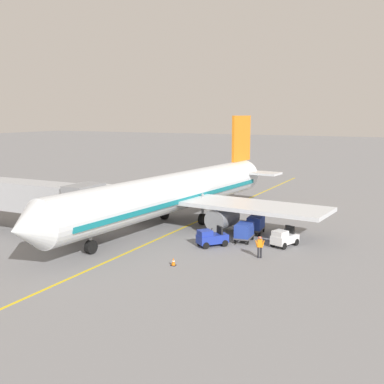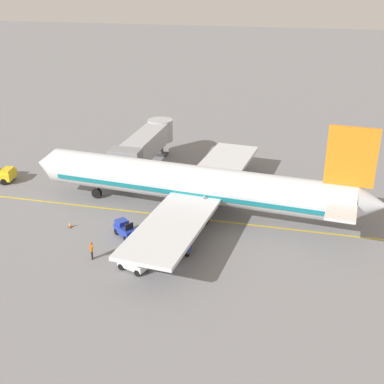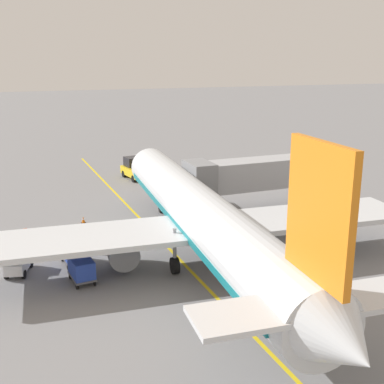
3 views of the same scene
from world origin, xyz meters
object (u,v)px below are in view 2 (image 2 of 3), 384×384
(baggage_tug_lead, at_px, (125,229))
(baggage_cart_second_in_train, at_px, (179,244))
(baggage_tug_trailing, at_px, (132,262))
(ground_crew_wing_walker, at_px, (92,249))
(jet_bridge, at_px, (145,144))
(baggage_cart_front, at_px, (145,240))
(parked_airliner, at_px, (195,184))
(safety_cone_nose_left, at_px, (70,225))

(baggage_tug_lead, height_order, baggage_cart_second_in_train, baggage_tug_lead)
(baggage_tug_lead, distance_m, baggage_cart_second_in_train, 6.06)
(baggage_tug_trailing, relative_size, ground_crew_wing_walker, 1.63)
(baggage_tug_trailing, bearing_deg, baggage_cart_second_in_train, -40.74)
(jet_bridge, height_order, ground_crew_wing_walker, jet_bridge)
(baggage_tug_trailing, height_order, baggage_cart_front, baggage_tug_trailing)
(parked_airliner, relative_size, baggage_cart_second_in_train, 12.65)
(parked_airliner, relative_size, ground_crew_wing_walker, 22.10)
(baggage_tug_trailing, height_order, safety_cone_nose_left, baggage_tug_trailing)
(baggage_tug_lead, distance_m, ground_crew_wing_walker, 4.82)
(baggage_tug_lead, relative_size, baggage_tug_trailing, 0.98)
(jet_bridge, bearing_deg, baggage_cart_second_in_train, -153.11)
(jet_bridge, height_order, baggage_cart_second_in_train, jet_bridge)
(safety_cone_nose_left, bearing_deg, baggage_cart_front, -104.43)
(parked_airliner, xyz_separation_m, baggage_cart_second_in_train, (-8.30, -0.60, -2.24))
(baggage_cart_front, xyz_separation_m, safety_cone_nose_left, (2.19, 8.50, -0.66))
(jet_bridge, distance_m, ground_crew_wing_walker, 21.75)
(baggage_tug_trailing, relative_size, baggage_cart_second_in_train, 0.93)
(baggage_tug_lead, height_order, ground_crew_wing_walker, ground_crew_wing_walker)
(parked_airliner, distance_m, jet_bridge, 13.62)
(parked_airliner, height_order, baggage_tug_trailing, parked_airliner)
(baggage_cart_front, relative_size, baggage_cart_second_in_train, 1.00)
(baggage_cart_front, distance_m, ground_crew_wing_walker, 4.77)
(baggage_cart_second_in_train, bearing_deg, baggage_tug_trailing, 139.26)
(baggage_tug_lead, relative_size, safety_cone_nose_left, 4.59)
(baggage_tug_lead, bearing_deg, safety_cone_nose_left, 87.00)
(baggage_tug_trailing, distance_m, safety_cone_nose_left, 10.32)
(safety_cone_nose_left, bearing_deg, baggage_tug_trailing, -123.42)
(safety_cone_nose_left, bearing_deg, baggage_tug_lead, -93.00)
(baggage_tug_lead, height_order, baggage_cart_front, baggage_tug_lead)
(baggage_cart_second_in_train, distance_m, safety_cone_nose_left, 11.89)
(baggage_cart_front, bearing_deg, baggage_cart_second_in_train, -88.79)
(parked_airliner, distance_m, baggage_cart_front, 9.04)
(jet_bridge, distance_m, baggage_cart_front, 19.90)
(ground_crew_wing_walker, xyz_separation_m, safety_cone_nose_left, (4.94, 4.61, -0.66))
(ground_crew_wing_walker, bearing_deg, baggage_tug_trailing, -100.44)
(safety_cone_nose_left, bearing_deg, parked_airliner, -60.83)
(baggage_tug_trailing, xyz_separation_m, safety_cone_nose_left, (5.68, 8.61, -0.42))
(ground_crew_wing_walker, bearing_deg, parked_airliner, -30.15)
(baggage_cart_second_in_train, height_order, ground_crew_wing_walker, ground_crew_wing_walker)
(parked_airliner, distance_m, baggage_tug_trailing, 12.37)
(parked_airliner, distance_m, baggage_cart_second_in_train, 8.62)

